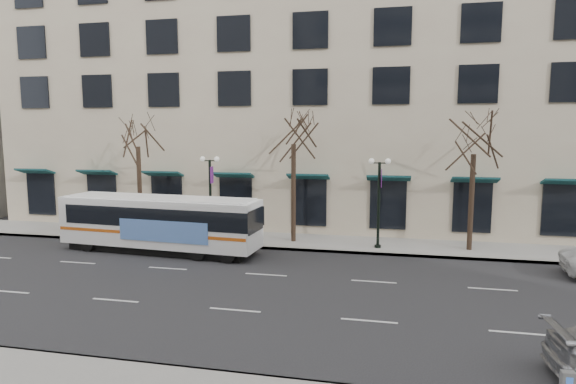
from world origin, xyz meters
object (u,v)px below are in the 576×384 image
(lamp_post_left, at_px, (210,194))
(lamp_post_right, at_px, (379,199))
(tree_far_right, at_px, (474,136))
(city_bus, at_px, (161,222))
(tree_far_mid, at_px, (294,128))
(tree_far_left, at_px, (137,131))

(lamp_post_left, distance_m, lamp_post_right, 10.00)
(tree_far_right, xyz_separation_m, city_bus, (-16.81, -3.52, -4.73))
(tree_far_mid, xyz_separation_m, lamp_post_right, (5.01, -0.60, -3.96))
(lamp_post_right, xyz_separation_m, city_bus, (-11.82, -2.92, -1.25))
(tree_far_right, height_order, lamp_post_left, tree_far_right)
(lamp_post_right, bearing_deg, tree_far_right, 6.85)
(city_bus, bearing_deg, tree_far_mid, 31.74)
(city_bus, bearing_deg, lamp_post_right, 18.29)
(lamp_post_left, bearing_deg, tree_far_left, 173.17)
(lamp_post_left, bearing_deg, tree_far_right, 2.29)
(tree_far_left, height_order, lamp_post_right, tree_far_left)
(city_bus, bearing_deg, tree_far_right, 16.24)
(tree_far_left, bearing_deg, city_bus, -47.82)
(tree_far_right, relative_size, city_bus, 0.70)
(tree_far_right, distance_m, city_bus, 17.81)
(tree_far_mid, bearing_deg, tree_far_left, -180.00)
(lamp_post_right, bearing_deg, lamp_post_left, 180.00)
(tree_far_left, xyz_separation_m, tree_far_right, (20.00, 0.00, -0.28))
(city_bus, bearing_deg, tree_far_left, 136.60)
(lamp_post_left, distance_m, city_bus, 3.66)
(tree_far_left, height_order, tree_far_mid, tree_far_mid)
(tree_far_right, relative_size, lamp_post_right, 1.55)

